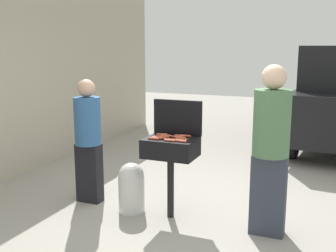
# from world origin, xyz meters

# --- Properties ---
(ground_plane) EXTENTS (24.00, 24.00, 0.00)m
(ground_plane) POSITION_xyz_m (0.00, 0.00, 0.00)
(ground_plane) COLOR #9E998E
(house_wall_side) EXTENTS (0.24, 8.00, 3.19)m
(house_wall_side) POSITION_xyz_m (-3.07, 1.00, 1.59)
(house_wall_side) COLOR #B2A893
(house_wall_side) RESTS_ON ground
(bbq_grill) EXTENTS (0.60, 0.44, 0.96)m
(bbq_grill) POSITION_xyz_m (-0.14, -0.17, 0.82)
(bbq_grill) COLOR black
(bbq_grill) RESTS_ON ground
(grill_lid_open) EXTENTS (0.60, 0.05, 0.42)m
(grill_lid_open) POSITION_xyz_m (-0.14, 0.05, 1.17)
(grill_lid_open) COLOR black
(grill_lid_open) RESTS_ON bbq_grill
(hot_dog_0) EXTENTS (0.13, 0.03, 0.03)m
(hot_dog_0) POSITION_xyz_m (-0.22, -0.11, 0.98)
(hot_dog_0) COLOR #C6593D
(hot_dog_0) RESTS_ON bbq_grill
(hot_dog_1) EXTENTS (0.13, 0.03, 0.03)m
(hot_dog_1) POSITION_xyz_m (0.02, -0.22, 0.98)
(hot_dog_1) COLOR #AD4228
(hot_dog_1) RESTS_ON bbq_grill
(hot_dog_2) EXTENTS (0.13, 0.04, 0.03)m
(hot_dog_2) POSITION_xyz_m (-0.08, -0.13, 0.98)
(hot_dog_2) COLOR #AD4228
(hot_dog_2) RESTS_ON bbq_grill
(hot_dog_3) EXTENTS (0.13, 0.03, 0.03)m
(hot_dog_3) POSITION_xyz_m (0.02, -0.27, 0.98)
(hot_dog_3) COLOR #B74C33
(hot_dog_3) RESTS_ON bbq_grill
(hot_dog_4) EXTENTS (0.13, 0.03, 0.03)m
(hot_dog_4) POSITION_xyz_m (-0.25, -0.23, 0.98)
(hot_dog_4) COLOR #AD4228
(hot_dog_4) RESTS_ON bbq_grill
(hot_dog_5) EXTENTS (0.13, 0.03, 0.03)m
(hot_dog_5) POSITION_xyz_m (-0.09, -0.33, 0.98)
(hot_dog_5) COLOR #C6593D
(hot_dog_5) RESTS_ON bbq_grill
(hot_dog_6) EXTENTS (0.13, 0.04, 0.03)m
(hot_dog_6) POSITION_xyz_m (0.04, -0.31, 0.98)
(hot_dog_6) COLOR #C6593D
(hot_dog_6) RESTS_ON bbq_grill
(hot_dog_7) EXTENTS (0.13, 0.03, 0.03)m
(hot_dog_7) POSITION_xyz_m (-0.29, -0.32, 0.98)
(hot_dog_7) COLOR #AD4228
(hot_dog_7) RESTS_ON bbq_grill
(hot_dog_8) EXTENTS (0.13, 0.04, 0.03)m
(hot_dog_8) POSITION_xyz_m (-0.03, -0.17, 0.98)
(hot_dog_8) COLOR #B74C33
(hot_dog_8) RESTS_ON bbq_grill
(hot_dog_9) EXTENTS (0.13, 0.04, 0.03)m
(hot_dog_9) POSITION_xyz_m (-0.27, -0.16, 0.98)
(hot_dog_9) COLOR #AD4228
(hot_dog_9) RESTS_ON bbq_grill
(hot_dog_10) EXTENTS (0.13, 0.04, 0.03)m
(hot_dog_10) POSITION_xyz_m (-0.11, -0.28, 0.98)
(hot_dog_10) COLOR #B74C33
(hot_dog_10) RESTS_ON bbq_grill
(hot_dog_11) EXTENTS (0.13, 0.04, 0.03)m
(hot_dog_11) POSITION_xyz_m (-0.22, -0.19, 0.98)
(hot_dog_11) COLOR #AD4228
(hot_dog_11) RESTS_ON bbq_grill
(hot_dog_12) EXTENTS (0.13, 0.04, 0.03)m
(hot_dog_12) POSITION_xyz_m (-0.07, -0.07, 0.98)
(hot_dog_12) COLOR #C6593D
(hot_dog_12) RESTS_ON bbq_grill
(hot_dog_13) EXTENTS (0.13, 0.04, 0.03)m
(hot_dog_13) POSITION_xyz_m (-0.29, -0.07, 0.98)
(hot_dog_13) COLOR #B74C33
(hot_dog_13) RESTS_ON bbq_grill
(hot_dog_14) EXTENTS (0.13, 0.04, 0.03)m
(hot_dog_14) POSITION_xyz_m (-0.01, -0.04, 0.98)
(hot_dog_14) COLOR #B74C33
(hot_dog_14) RESTS_ON bbq_grill
(hot_dog_15) EXTENTS (0.13, 0.03, 0.03)m
(hot_dog_15) POSITION_xyz_m (-0.27, -0.27, 0.98)
(hot_dog_15) COLOR #C6593D
(hot_dog_15) RESTS_ON bbq_grill
(propane_tank) EXTENTS (0.32, 0.32, 0.62)m
(propane_tank) POSITION_xyz_m (-0.65, -0.20, 0.32)
(propane_tank) COLOR silver
(propane_tank) RESTS_ON ground
(person_left) EXTENTS (0.34, 0.34, 1.60)m
(person_left) POSITION_xyz_m (-1.31, -0.11, 0.87)
(person_left) COLOR black
(person_left) RESTS_ON ground
(person_right) EXTENTS (0.38, 0.38, 1.83)m
(person_right) POSITION_xyz_m (0.99, -0.19, 0.99)
(person_right) COLOR #333847
(person_right) RESTS_ON ground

